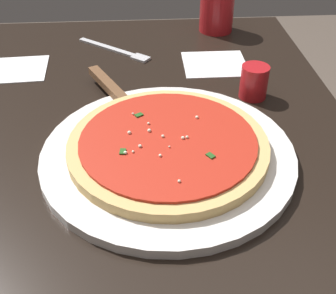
{
  "coord_description": "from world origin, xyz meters",
  "views": [
    {
      "loc": [
        -0.54,
        -0.02,
        1.15
      ],
      "look_at": [
        -0.05,
        -0.05,
        0.78
      ],
      "focal_mm": 45.65,
      "sensor_mm": 36.0,
      "label": 1
    }
  ],
  "objects_px": {
    "pizza": "(168,145)",
    "napkin_folded_right": "(215,64)",
    "serving_plate": "(168,154)",
    "cup_tall_drink": "(217,8)",
    "pizza_server": "(117,95)",
    "napkin_loose_left": "(18,69)",
    "fork": "(117,51)",
    "cup_small_sauce": "(254,82)"
  },
  "relations": [
    {
      "from": "pizza_server",
      "to": "napkin_loose_left",
      "type": "bearing_deg",
      "value": 54.31
    },
    {
      "from": "pizza",
      "to": "napkin_loose_left",
      "type": "distance_m",
      "value": 0.41
    },
    {
      "from": "fork",
      "to": "napkin_folded_right",
      "type": "bearing_deg",
      "value": -110.2
    },
    {
      "from": "serving_plate",
      "to": "cup_small_sauce",
      "type": "height_order",
      "value": "cup_small_sauce"
    },
    {
      "from": "serving_plate",
      "to": "napkin_loose_left",
      "type": "height_order",
      "value": "serving_plate"
    },
    {
      "from": "serving_plate",
      "to": "fork",
      "type": "relative_size",
      "value": 2.34
    },
    {
      "from": "pizza_server",
      "to": "napkin_folded_right",
      "type": "distance_m",
      "value": 0.24
    },
    {
      "from": "pizza_server",
      "to": "napkin_loose_left",
      "type": "xyz_separation_m",
      "value": [
        0.15,
        0.2,
        -0.02
      ]
    },
    {
      "from": "napkin_folded_right",
      "to": "cup_tall_drink",
      "type": "bearing_deg",
      "value": -9.23
    },
    {
      "from": "pizza_server",
      "to": "cup_tall_drink",
      "type": "bearing_deg",
      "value": -34.7
    },
    {
      "from": "pizza_server",
      "to": "fork",
      "type": "distance_m",
      "value": 0.22
    },
    {
      "from": "serving_plate",
      "to": "pizza_server",
      "type": "relative_size",
      "value": 1.7
    },
    {
      "from": "serving_plate",
      "to": "cup_small_sauce",
      "type": "distance_m",
      "value": 0.23
    },
    {
      "from": "pizza",
      "to": "pizza_server",
      "type": "distance_m",
      "value": 0.17
    },
    {
      "from": "pizza_server",
      "to": "cup_tall_drink",
      "type": "xyz_separation_m",
      "value": [
        0.32,
        -0.22,
        0.03
      ]
    },
    {
      "from": "serving_plate",
      "to": "pizza",
      "type": "distance_m",
      "value": 0.02
    },
    {
      "from": "serving_plate",
      "to": "napkin_loose_left",
      "type": "distance_m",
      "value": 0.41
    },
    {
      "from": "serving_plate",
      "to": "pizza_server",
      "type": "distance_m",
      "value": 0.17
    },
    {
      "from": "pizza",
      "to": "napkin_folded_right",
      "type": "distance_m",
      "value": 0.32
    },
    {
      "from": "pizza_server",
      "to": "cup_small_sauce",
      "type": "height_order",
      "value": "cup_small_sauce"
    },
    {
      "from": "pizza",
      "to": "cup_small_sauce",
      "type": "height_order",
      "value": "cup_small_sauce"
    },
    {
      "from": "serving_plate",
      "to": "cup_tall_drink",
      "type": "relative_size",
      "value": 3.41
    },
    {
      "from": "pizza_server",
      "to": "napkin_folded_right",
      "type": "height_order",
      "value": "pizza_server"
    },
    {
      "from": "pizza_server",
      "to": "serving_plate",
      "type": "bearing_deg",
      "value": -153.1
    },
    {
      "from": "napkin_loose_left",
      "to": "fork",
      "type": "xyz_separation_m",
      "value": [
        0.07,
        -0.2,
        0.0
      ]
    },
    {
      "from": "napkin_loose_left",
      "to": "fork",
      "type": "relative_size",
      "value": 0.73
    },
    {
      "from": "pizza_server",
      "to": "napkin_folded_right",
      "type": "bearing_deg",
      "value": -53.42
    },
    {
      "from": "serving_plate",
      "to": "napkin_loose_left",
      "type": "bearing_deg",
      "value": 43.21
    },
    {
      "from": "cup_tall_drink",
      "to": "napkin_folded_right",
      "type": "xyz_separation_m",
      "value": [
        -0.18,
        0.03,
        -0.05
      ]
    },
    {
      "from": "cup_tall_drink",
      "to": "napkin_folded_right",
      "type": "bearing_deg",
      "value": 170.77
    },
    {
      "from": "pizza_server",
      "to": "pizza",
      "type": "bearing_deg",
      "value": -153.11
    },
    {
      "from": "serving_plate",
      "to": "napkin_folded_right",
      "type": "relative_size",
      "value": 2.9
    },
    {
      "from": "napkin_folded_right",
      "to": "serving_plate",
      "type": "bearing_deg",
      "value": 158.69
    },
    {
      "from": "serving_plate",
      "to": "napkin_loose_left",
      "type": "relative_size",
      "value": 3.23
    },
    {
      "from": "pizza",
      "to": "cup_tall_drink",
      "type": "bearing_deg",
      "value": -16.96
    },
    {
      "from": "cup_tall_drink",
      "to": "fork",
      "type": "xyz_separation_m",
      "value": [
        -0.1,
        0.23,
        -0.05
      ]
    },
    {
      "from": "serving_plate",
      "to": "cup_tall_drink",
      "type": "xyz_separation_m",
      "value": [
        0.47,
        -0.14,
        0.05
      ]
    },
    {
      "from": "pizza",
      "to": "napkin_loose_left",
      "type": "height_order",
      "value": "pizza"
    },
    {
      "from": "serving_plate",
      "to": "fork",
      "type": "bearing_deg",
      "value": 12.9
    },
    {
      "from": "serving_plate",
      "to": "cup_small_sauce",
      "type": "bearing_deg",
      "value": -44.47
    },
    {
      "from": "cup_small_sauce",
      "to": "serving_plate",
      "type": "bearing_deg",
      "value": 135.53
    },
    {
      "from": "napkin_folded_right",
      "to": "fork",
      "type": "height_order",
      "value": "fork"
    }
  ]
}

